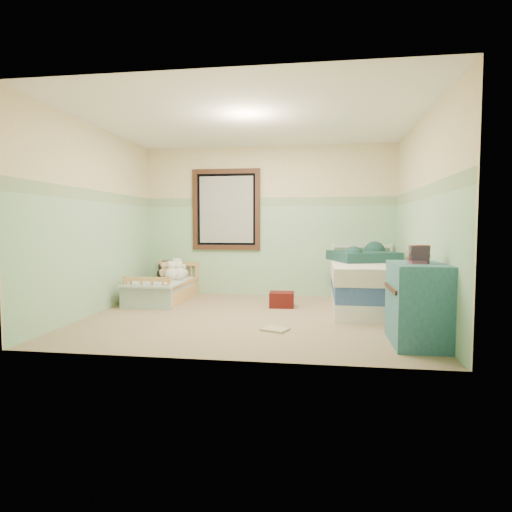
# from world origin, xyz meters

# --- Properties ---
(floor) EXTENTS (4.20, 3.60, 0.02)m
(floor) POSITION_xyz_m (0.00, 0.00, -0.01)
(floor) COLOR #89775D
(floor) RESTS_ON ground
(ceiling) EXTENTS (4.20, 3.60, 0.02)m
(ceiling) POSITION_xyz_m (0.00, 0.00, 2.51)
(ceiling) COLOR white
(ceiling) RESTS_ON wall_back
(wall_back) EXTENTS (4.20, 0.04, 2.50)m
(wall_back) POSITION_xyz_m (0.00, 1.80, 1.25)
(wall_back) COLOR beige
(wall_back) RESTS_ON floor
(wall_front) EXTENTS (4.20, 0.04, 2.50)m
(wall_front) POSITION_xyz_m (0.00, -1.80, 1.25)
(wall_front) COLOR beige
(wall_front) RESTS_ON floor
(wall_left) EXTENTS (0.04, 3.60, 2.50)m
(wall_left) POSITION_xyz_m (-2.10, 0.00, 1.25)
(wall_left) COLOR beige
(wall_left) RESTS_ON floor
(wall_right) EXTENTS (0.04, 3.60, 2.50)m
(wall_right) POSITION_xyz_m (2.10, 0.00, 1.25)
(wall_right) COLOR beige
(wall_right) RESTS_ON floor
(wainscot_mint) EXTENTS (4.20, 0.01, 1.50)m
(wainscot_mint) POSITION_xyz_m (0.00, 1.79, 0.75)
(wainscot_mint) COLOR #89CF93
(wainscot_mint) RESTS_ON floor
(border_strip) EXTENTS (4.20, 0.01, 0.15)m
(border_strip) POSITION_xyz_m (0.00, 1.79, 1.57)
(border_strip) COLOR #41764D
(border_strip) RESTS_ON wall_back
(window_frame) EXTENTS (1.16, 0.06, 1.36)m
(window_frame) POSITION_xyz_m (-0.70, 1.76, 1.45)
(window_frame) COLOR #452218
(window_frame) RESTS_ON wall_back
(window_blinds) EXTENTS (0.92, 0.01, 1.12)m
(window_blinds) POSITION_xyz_m (-0.70, 1.77, 1.45)
(window_blinds) COLOR beige
(window_blinds) RESTS_ON window_frame
(toddler_bed_frame) EXTENTS (0.71, 1.43, 0.18)m
(toddler_bed_frame) POSITION_xyz_m (-1.55, 1.05, 0.09)
(toddler_bed_frame) COLOR tan
(toddler_bed_frame) RESTS_ON floor
(toddler_mattress) EXTENTS (0.65, 1.37, 0.12)m
(toddler_mattress) POSITION_xyz_m (-1.55, 1.05, 0.24)
(toddler_mattress) COLOR silver
(toddler_mattress) RESTS_ON toddler_bed_frame
(patchwork_quilt) EXTENTS (0.78, 0.71, 0.03)m
(patchwork_quilt) POSITION_xyz_m (-1.55, 0.61, 0.32)
(patchwork_quilt) COLOR #619EC3
(patchwork_quilt) RESTS_ON toddler_mattress
(plush_bed_brown) EXTENTS (0.20, 0.20, 0.20)m
(plush_bed_brown) POSITION_xyz_m (-1.70, 1.55, 0.40)
(plush_bed_brown) COLOR brown
(plush_bed_brown) RESTS_ON toddler_mattress
(plush_bed_white) EXTENTS (0.22, 0.22, 0.22)m
(plush_bed_white) POSITION_xyz_m (-1.50, 1.55, 0.42)
(plush_bed_white) COLOR white
(plush_bed_white) RESTS_ON toddler_mattress
(plush_bed_tan) EXTENTS (0.19, 0.19, 0.19)m
(plush_bed_tan) POSITION_xyz_m (-1.65, 1.33, 0.40)
(plush_bed_tan) COLOR #DEAD7C
(plush_bed_tan) RESTS_ON toddler_mattress
(plush_bed_dark) EXTENTS (0.18, 0.18, 0.18)m
(plush_bed_dark) POSITION_xyz_m (-1.42, 1.33, 0.39)
(plush_bed_dark) COLOR black
(plush_bed_dark) RESTS_ON toddler_mattress
(plush_floor_cream) EXTENTS (0.24, 0.24, 0.24)m
(plush_floor_cream) POSITION_xyz_m (-1.90, 0.69, 0.12)
(plush_floor_cream) COLOR silver
(plush_floor_cream) RESTS_ON floor
(plush_floor_tan) EXTENTS (0.24, 0.24, 0.24)m
(plush_floor_tan) POSITION_xyz_m (-1.95, 0.71, 0.12)
(plush_floor_tan) COLOR #DEAD7C
(plush_floor_tan) RESTS_ON floor
(twin_bed_frame) EXTENTS (0.98, 1.95, 0.22)m
(twin_bed_frame) POSITION_xyz_m (1.55, 0.77, 0.11)
(twin_bed_frame) COLOR white
(twin_bed_frame) RESTS_ON floor
(twin_boxspring) EXTENTS (0.98, 1.95, 0.22)m
(twin_boxspring) POSITION_xyz_m (1.55, 0.77, 0.33)
(twin_boxspring) COLOR navy
(twin_boxspring) RESTS_ON twin_bed_frame
(twin_mattress) EXTENTS (1.02, 1.99, 0.22)m
(twin_mattress) POSITION_xyz_m (1.55, 0.77, 0.55)
(twin_mattress) COLOR silver
(twin_mattress) RESTS_ON twin_boxspring
(teal_blanket) EXTENTS (1.06, 1.10, 0.14)m
(teal_blanket) POSITION_xyz_m (1.50, 1.07, 0.73)
(teal_blanket) COLOR black
(teal_blanket) RESTS_ON twin_mattress
(dresser) EXTENTS (0.51, 0.81, 0.81)m
(dresser) POSITION_xyz_m (1.84, -1.01, 0.40)
(dresser) COLOR #275A69
(dresser) RESTS_ON floor
(book_stack) EXTENTS (0.17, 0.13, 0.17)m
(book_stack) POSITION_xyz_m (1.84, -1.01, 0.89)
(book_stack) COLOR #552B29
(book_stack) RESTS_ON dresser
(red_pillow) EXTENTS (0.36, 0.32, 0.22)m
(red_pillow) POSITION_xyz_m (0.34, 0.77, 0.11)
(red_pillow) COLOR maroon
(red_pillow) RESTS_ON floor
(floor_book) EXTENTS (0.34, 0.31, 0.03)m
(floor_book) POSITION_xyz_m (0.38, -0.66, 0.01)
(floor_book) COLOR yellow
(floor_book) RESTS_ON floor
(extra_plush_0) EXTENTS (0.16, 0.16, 0.16)m
(extra_plush_0) POSITION_xyz_m (-1.41, 1.56, 0.38)
(extra_plush_0) COLOR white
(extra_plush_0) RESTS_ON toddler_mattress
(extra_plush_1) EXTENTS (0.21, 0.21, 0.21)m
(extra_plush_1) POSITION_xyz_m (-1.37, 1.21, 0.41)
(extra_plush_1) COLOR white
(extra_plush_1) RESTS_ON toddler_mattress
(extra_plush_2) EXTENTS (0.17, 0.17, 0.17)m
(extra_plush_2) POSITION_xyz_m (-1.69, 1.33, 0.39)
(extra_plush_2) COLOR black
(extra_plush_2) RESTS_ON toddler_mattress
(extra_plush_3) EXTENTS (0.21, 0.21, 0.21)m
(extra_plush_3) POSITION_xyz_m (-1.46, 1.17, 0.41)
(extra_plush_3) COLOR white
(extra_plush_3) RESTS_ON toddler_mattress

